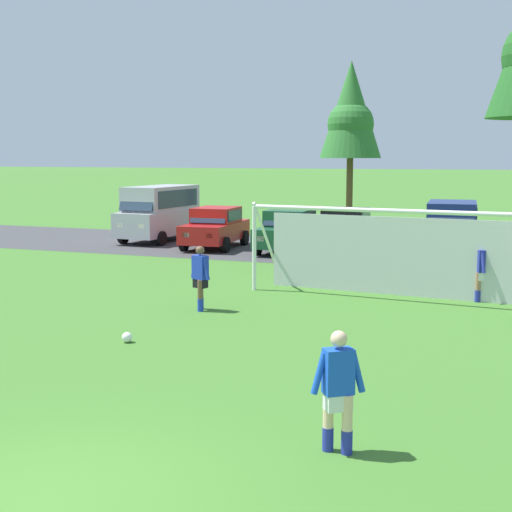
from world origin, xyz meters
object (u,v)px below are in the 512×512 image
(player_defender_far, at_px, (338,392))
(parked_car_slot_center_left, at_px, (289,231))
(soccer_ball, at_px, (127,337))
(parked_car_slot_center_right, at_px, (452,230))
(parked_car_slot_center, at_px, (345,229))
(parked_car_slot_left, at_px, (215,227))
(player_midfield_center, at_px, (200,278))
(player_striker_near, at_px, (480,271))
(parked_car_slot_far_left, at_px, (160,212))
(soccer_goal, at_px, (385,250))

(player_defender_far, xyz_separation_m, parked_car_slot_center_left, (-6.93, 18.88, 0.05))
(soccer_ball, relative_size, parked_car_slot_center_right, 0.05)
(parked_car_slot_center, bearing_deg, parked_car_slot_left, -167.49)
(soccer_ball, distance_m, player_midfield_center, 3.53)
(player_striker_near, xyz_separation_m, parked_car_slot_far_left, (-14.72, 9.35, 0.52))
(soccer_ball, height_order, parked_car_slot_far_left, parked_car_slot_far_left)
(soccer_ball, xyz_separation_m, parked_car_slot_center, (0.62, 16.30, 0.77))
(player_midfield_center, height_order, parked_car_slot_center_left, parked_car_slot_center_left)
(player_defender_far, height_order, parked_car_slot_left, parked_car_slot_left)
(player_defender_far, bearing_deg, parked_car_slot_center_right, 91.65)
(player_defender_far, height_order, parked_car_slot_center_left, parked_car_slot_center_left)
(soccer_goal, xyz_separation_m, parked_car_slot_center_right, (0.95, 8.25, -0.18))
(player_striker_near, xyz_separation_m, parked_car_slot_center_left, (-7.96, 7.77, 0.05))
(soccer_ball, xyz_separation_m, parked_car_slot_left, (-4.73, 15.11, 0.77))
(player_midfield_center, xyz_separation_m, parked_car_slot_left, (-4.80, 11.65, 0.05))
(parked_car_slot_center_right, bearing_deg, parked_car_slot_center_left, -176.71)
(player_defender_far, height_order, parked_car_slot_far_left, parked_car_slot_far_left)
(soccer_ball, relative_size, player_striker_near, 0.13)
(player_defender_far, xyz_separation_m, parked_car_slot_center_right, (-0.55, 19.25, 0.29))
(parked_car_slot_far_left, bearing_deg, parked_car_slot_center_left, -13.14)
(soccer_ball, height_order, soccer_goal, soccer_goal)
(parked_car_slot_center, bearing_deg, parked_car_slot_far_left, 178.52)
(parked_car_slot_far_left, bearing_deg, parked_car_slot_center, -1.48)
(parked_car_slot_center, bearing_deg, soccer_goal, -69.71)
(parked_car_slot_center_left, distance_m, parked_car_slot_center, 2.42)
(player_defender_far, bearing_deg, soccer_goal, 97.79)
(parked_car_slot_far_left, xyz_separation_m, parked_car_slot_center, (8.77, -0.23, -0.47))
(player_striker_near, bearing_deg, parked_car_slot_center, 123.13)
(player_defender_far, distance_m, parked_car_slot_center_right, 19.26)
(player_striker_near, height_order, player_midfield_center, same)
(parked_car_slot_far_left, relative_size, parked_car_slot_center_right, 1.03)
(player_midfield_center, height_order, parked_car_slot_far_left, parked_car_slot_far_left)
(parked_car_slot_left, relative_size, parked_car_slot_center, 1.02)
(soccer_ball, bearing_deg, player_defender_far, -35.40)
(player_midfield_center, height_order, parked_car_slot_center, parked_car_slot_center)
(parked_car_slot_far_left, bearing_deg, soccer_ball, -63.76)
(player_defender_far, distance_m, parked_car_slot_center_left, 20.11)
(soccer_ball, xyz_separation_m, parked_car_slot_center_right, (4.99, 15.31, 1.00))
(player_midfield_center, relative_size, parked_car_slot_far_left, 0.34)
(parked_car_slot_far_left, distance_m, parked_car_slot_left, 3.72)
(parked_car_slot_center, bearing_deg, soccer_ball, -92.19)
(player_striker_near, height_order, parked_car_slot_center, parked_car_slot_center)
(soccer_goal, relative_size, parked_car_slot_center_right, 1.59)
(parked_car_slot_center, bearing_deg, player_defender_far, -76.33)
(player_striker_near, bearing_deg, parked_car_slot_far_left, 147.59)
(player_striker_near, xyz_separation_m, parked_car_slot_center, (-5.95, 9.12, 0.05))
(player_defender_far, bearing_deg, parked_car_slot_far_left, 123.78)
(player_midfield_center, bearing_deg, player_defender_far, -53.49)
(player_midfield_center, height_order, player_defender_far, same)
(player_midfield_center, distance_m, parked_car_slot_left, 12.60)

